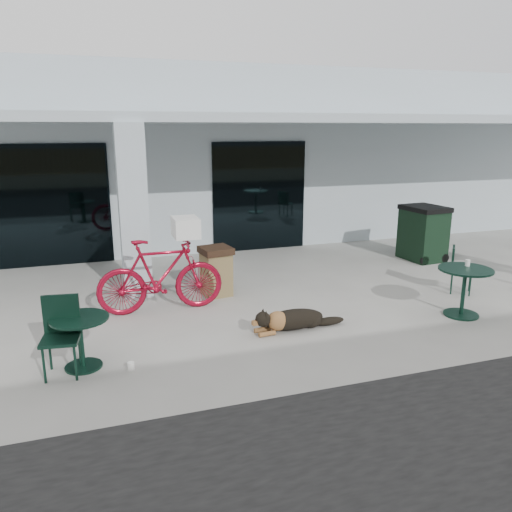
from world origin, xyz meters
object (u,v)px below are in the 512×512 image
object	(u,v)px
cafe_table_near	(82,343)
cafe_table_far	(463,292)
bicycle	(161,276)
trash_receptacle	(216,271)
dog	(294,318)
wheeled_bin	(423,233)
cafe_chair_near	(60,338)
cafe_chair_far_a	(462,270)

from	to	relation	value
cafe_table_near	cafe_table_far	xyz separation A→B (m)	(5.96, -0.02, 0.06)
bicycle	cafe_table_far	xyz separation A→B (m)	(4.69, -1.76, -0.23)
trash_receptacle	cafe_table_far	bearing A→B (deg)	-32.50
cafe_table_far	trash_receptacle	bearing A→B (deg)	147.50
cafe_table_near	dog	bearing A→B (deg)	5.50
bicycle	wheeled_bin	bearing A→B (deg)	-76.23
cafe_chair_near	trash_receptacle	xyz separation A→B (m)	(2.58, 2.42, -0.04)
bicycle	dog	bearing A→B (deg)	-128.46
trash_receptacle	wheeled_bin	size ratio (longest dim) A/B	0.72
bicycle	trash_receptacle	size ratio (longest dim) A/B	2.30
cafe_chair_near	dog	bearing A→B (deg)	14.69
dog	trash_receptacle	world-z (taller)	trash_receptacle
cafe_table_near	cafe_chair_near	world-z (taller)	cafe_chair_near
cafe_chair_far_a	trash_receptacle	xyz separation A→B (m)	(-4.40, 1.32, 0.02)
dog	cafe_chair_far_a	xyz separation A→B (m)	(3.67, 0.67, 0.25)
wheeled_bin	trash_receptacle	bearing A→B (deg)	-174.55
cafe_table_near	cafe_chair_near	size ratio (longest dim) A/B	0.74
cafe_chair_near	wheeled_bin	xyz separation A→B (m)	(7.81, 3.42, 0.14)
dog	trash_receptacle	size ratio (longest dim) A/B	1.23
cafe_table_far	dog	bearing A→B (deg)	173.81
cafe_table_near	cafe_chair_far_a	world-z (taller)	cafe_chair_far_a
bicycle	wheeled_bin	distance (m)	6.50
cafe_table_far	trash_receptacle	size ratio (longest dim) A/B	0.94
dog	cafe_table_far	bearing A→B (deg)	-11.09
bicycle	cafe_table_far	distance (m)	5.02
dog	cafe_chair_far_a	bearing A→B (deg)	5.38
cafe_table_near	cafe_chair_near	distance (m)	0.31
trash_receptacle	wheeled_bin	bearing A→B (deg)	10.83
cafe_table_far	cafe_chair_far_a	world-z (taller)	cafe_chair_far_a
bicycle	wheeled_bin	world-z (taller)	wheeled_bin
cafe_chair_near	wheeled_bin	distance (m)	8.52
bicycle	cafe_chair_far_a	distance (m)	5.55
bicycle	trash_receptacle	world-z (taller)	bicycle
bicycle	cafe_table_far	bearing A→B (deg)	-110.49
cafe_table_near	cafe_table_far	distance (m)	5.96
cafe_chair_far_a	trash_receptacle	world-z (taller)	trash_receptacle
dog	cafe_chair_near	bearing A→B (deg)	-177.48
dog	cafe_table_near	bearing A→B (deg)	-179.39
dog	wheeled_bin	world-z (taller)	wheeled_bin
cafe_chair_near	wheeled_bin	bearing A→B (deg)	30.92
wheeled_bin	cafe_chair_far_a	bearing A→B (deg)	-114.88
cafe_chair_far_a	trash_receptacle	distance (m)	4.60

